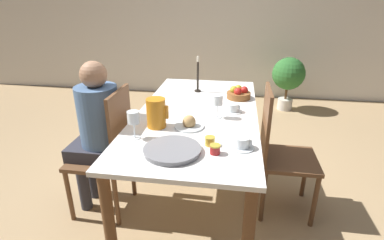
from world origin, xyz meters
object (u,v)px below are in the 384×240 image
jam_jar_amber (215,149)px  fruit_bowl (239,93)px  candlestick_tall (198,78)px  teacup_across (233,108)px  chair_opposite (279,150)px  bread_plate (189,124)px  potted_plant (288,76)px  wine_glass_water (217,101)px  chair_person_side (108,151)px  jam_jar_red (210,141)px  serving_tray (172,150)px  teacup_near_person (242,143)px  person_seated (96,125)px  red_pitcher (156,113)px  wine_glass_juice (133,119)px

jam_jar_amber → fruit_bowl: size_ratio=0.30×
jam_jar_amber → candlestick_tall: 1.19m
teacup_across → chair_opposite: bearing=-18.4°
bread_plate → potted_plant: 2.77m
wine_glass_water → bread_plate: 0.29m
teacup_across → bread_plate: 0.44m
chair_person_side → jam_jar_red: 0.87m
teacup_across → serving_tray: 0.78m
teacup_near_person → person_seated: bearing=164.5°
serving_tray → jam_jar_amber: 0.25m
red_pitcher → teacup_across: bearing=35.1°
teacup_near_person → potted_plant: size_ratio=0.19×
wine_glass_juice → fruit_bowl: wine_glass_juice is taller
wine_glass_water → wine_glass_juice: wine_glass_juice is taller
serving_tray → teacup_near_person: bearing=16.4°
jam_jar_amber → candlestick_tall: bearing=102.5°
teacup_near_person → bread_plate: bread_plate is taller
wine_glass_juice → jam_jar_amber: size_ratio=2.92×
chair_opposite → fruit_bowl: bearing=-144.8°
fruit_bowl → potted_plant: bearing=69.1°
chair_person_side → bread_plate: size_ratio=4.89×
serving_tray → bread_plate: (0.04, 0.36, 0.01)m
person_seated → candlestick_tall: 1.03m
wine_glass_juice → potted_plant: size_ratio=0.23×
bread_plate → jam_jar_red: (0.17, -0.24, 0.00)m
person_seated → jam_jar_red: size_ratio=19.12×
wine_glass_water → fruit_bowl: size_ratio=0.85×
teacup_across → jam_jar_red: teacup_across is taller
bread_plate → candlestick_tall: size_ratio=0.62×
bread_plate → teacup_near_person: bearing=-34.5°
wine_glass_water → jam_jar_red: wine_glass_water is taller
wine_glass_juice → fruit_bowl: 1.11m
chair_person_side → candlestick_tall: size_ratio=3.01×
chair_person_side → teacup_across: size_ratio=6.63×
wine_glass_water → bread_plate: size_ratio=0.85×
chair_opposite → wine_glass_juice: (-0.97, -0.43, 0.38)m
potted_plant → wine_glass_water: bearing=-110.4°
person_seated → teacup_across: size_ratio=7.91×
jam_jar_red → fruit_bowl: size_ratio=0.30×
person_seated → serving_tray: (0.68, -0.42, 0.07)m
wine_glass_water → teacup_across: 0.20m
jam_jar_red → teacup_across: bearing=78.3°
wine_glass_juice → candlestick_tall: (0.27, 1.03, -0.00)m
wine_glass_water → serving_tray: size_ratio=0.52×
jam_jar_red → potted_plant: (0.88, 2.79, -0.28)m
teacup_across → serving_tray: teacup_across is taller
person_seated → chair_opposite: bearing=-83.1°
person_seated → bread_plate: bearing=-94.1°
fruit_bowl → red_pitcher: bearing=-128.3°
wine_glass_water → wine_glass_juice: 0.65m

